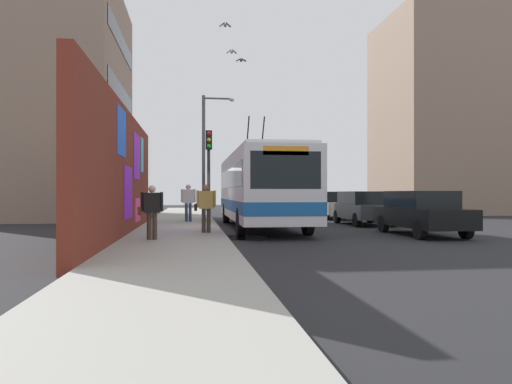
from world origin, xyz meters
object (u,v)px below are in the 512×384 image
at_px(parked_car_navy, 308,202).
at_px(pedestrian_midblock, 188,200).
at_px(traffic_light, 209,161).
at_px(pedestrian_at_curb, 206,204).
at_px(parked_car_dark_gray, 364,207).
at_px(pedestrian_near_wall, 152,208).
at_px(parked_car_champagne, 331,204).
at_px(street_lamp, 207,148).
at_px(city_bus, 260,187).
at_px(parked_car_black, 421,212).

distance_m(parked_car_navy, pedestrian_midblock, 12.82).
bearing_deg(traffic_light, pedestrian_at_curb, 176.79).
bearing_deg(parked_car_dark_gray, pedestrian_near_wall, 129.25).
bearing_deg(parked_car_navy, traffic_light, 147.16).
bearing_deg(traffic_light, pedestrian_midblock, 29.85).
distance_m(parked_car_champagne, pedestrian_near_wall, 15.92).
bearing_deg(parked_car_navy, street_lamp, 130.78).
distance_m(city_bus, pedestrian_midblock, 4.11).
height_order(parked_car_champagne, pedestrian_near_wall, pedestrian_near_wall).
height_order(parked_car_dark_gray, parked_car_champagne, same).
bearing_deg(street_lamp, parked_car_dark_gray, -122.78).
bearing_deg(parked_car_black, parked_car_navy, 0.00).
distance_m(parked_car_black, pedestrian_midblock, 10.73).
bearing_deg(city_bus, street_lamp, 18.29).
bearing_deg(city_bus, parked_car_black, -128.58).
distance_m(pedestrian_near_wall, traffic_light, 7.60).
height_order(parked_car_dark_gray, parked_car_navy, same).
distance_m(pedestrian_at_curb, pedestrian_near_wall, 2.82).
bearing_deg(pedestrian_at_curb, pedestrian_near_wall, 144.42).
height_order(pedestrian_near_wall, traffic_light, traffic_light).
distance_m(parked_car_navy, traffic_light, 13.72).
xyz_separation_m(pedestrian_at_curb, pedestrian_midblock, (6.41, 0.64, 0.08)).
relative_size(parked_car_black, parked_car_dark_gray, 1.03).
xyz_separation_m(parked_car_black, pedestrian_midblock, (6.83, 8.26, 0.36)).
height_order(parked_car_dark_gray, pedestrian_near_wall, pedestrian_near_wall).
bearing_deg(traffic_light, street_lamp, -1.06).
bearing_deg(pedestrian_near_wall, pedestrian_at_curb, -35.58).
distance_m(pedestrian_midblock, traffic_light, 2.54).
relative_size(parked_car_black, pedestrian_near_wall, 2.84).
relative_size(parked_car_champagne, parked_car_navy, 1.02).
bearing_deg(pedestrian_at_curb, street_lamp, -2.10).
distance_m(city_bus, street_lamp, 6.92).
height_order(parked_car_champagne, parked_car_navy, same).
relative_size(parked_car_champagne, pedestrian_at_curb, 2.87).
distance_m(parked_car_dark_gray, pedestrian_midblock, 8.35).
xyz_separation_m(parked_car_champagne, parked_car_navy, (5.56, 0.00, 0.00)).
distance_m(parked_car_dark_gray, parked_car_champagne, 5.37).
relative_size(parked_car_champagne, pedestrian_midblock, 2.69).
xyz_separation_m(city_bus, pedestrian_midblock, (2.68, 3.06, -0.58)).
distance_m(city_bus, pedestrian_near_wall, 7.30).
height_order(city_bus, street_lamp, street_lamp).
relative_size(parked_car_dark_gray, parked_car_champagne, 0.92).
bearing_deg(pedestrian_near_wall, street_lamp, -9.31).
bearing_deg(parked_car_champagne, pedestrian_midblock, 117.16).
xyz_separation_m(pedestrian_at_curb, traffic_light, (4.81, -0.27, 1.83)).
height_order(traffic_light, street_lamp, street_lamp).
height_order(pedestrian_at_curb, pedestrian_near_wall, pedestrian_at_curb).
height_order(city_bus, pedestrian_midblock, city_bus).
relative_size(parked_car_navy, traffic_light, 1.13).
bearing_deg(street_lamp, parked_car_champagne, -84.46).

